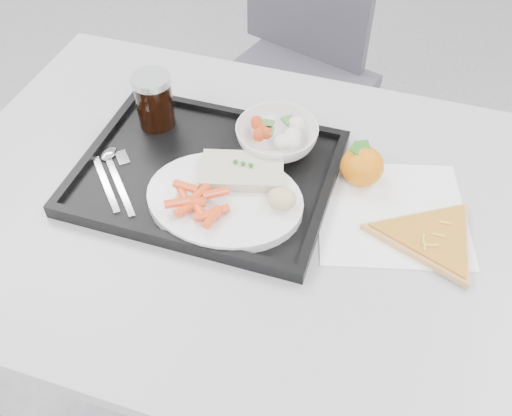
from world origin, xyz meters
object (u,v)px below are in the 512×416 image
(dinner_plate, at_px, (225,200))
(tray, at_px, (207,174))
(table, at_px, (268,231))
(tangerine, at_px, (362,166))
(pizza_slice, at_px, (431,238))
(salad_bowl, at_px, (277,137))
(chair, at_px, (296,51))
(cola_glass, at_px, (154,100))

(dinner_plate, bearing_deg, tray, 132.15)
(table, bearing_deg, dinner_plate, -156.83)
(tangerine, relative_size, pizza_slice, 0.31)
(salad_bowl, relative_size, tangerine, 1.93)
(salad_bowl, xyz_separation_m, tangerine, (0.16, -0.02, -0.00))
(chair, bearing_deg, dinner_plate, -83.77)
(pizza_slice, bearing_deg, table, -178.77)
(tray, xyz_separation_m, pizza_slice, (0.40, -0.03, 0.00))
(salad_bowl, distance_m, tangerine, 0.17)
(cola_glass, bearing_deg, tray, -34.69)
(salad_bowl, distance_m, cola_glass, 0.24)
(dinner_plate, height_order, tangerine, tangerine)
(chair, height_order, dinner_plate, chair)
(chair, distance_m, pizza_slice, 0.94)
(table, distance_m, chair, 0.84)
(tray, distance_m, pizza_slice, 0.40)
(salad_bowl, bearing_deg, cola_glass, -178.73)
(salad_bowl, relative_size, cola_glass, 1.41)
(chair, relative_size, dinner_plate, 3.44)
(table, height_order, chair, chair)
(cola_glass, bearing_deg, pizza_slice, -13.01)
(tray, bearing_deg, tangerine, 16.47)
(tray, height_order, dinner_plate, dinner_plate)
(table, xyz_separation_m, dinner_plate, (-0.07, -0.03, 0.09))
(tray, bearing_deg, cola_glass, 145.31)
(dinner_plate, xyz_separation_m, tangerine, (0.21, 0.14, 0.01))
(cola_glass, height_order, pizza_slice, cola_glass)
(table, bearing_deg, tray, 165.27)
(dinner_plate, xyz_separation_m, cola_glass, (-0.20, 0.16, 0.05))
(chair, height_order, pizza_slice, chair)
(table, bearing_deg, chair, 101.29)
(chair, relative_size, cola_glass, 8.61)
(chair, height_order, cola_glass, chair)
(table, height_order, dinner_plate, dinner_plate)
(salad_bowl, relative_size, pizza_slice, 0.60)
(table, xyz_separation_m, tangerine, (0.14, 0.11, 0.10))
(dinner_plate, distance_m, pizza_slice, 0.35)
(chair, xyz_separation_m, cola_glass, (-0.11, -0.68, 0.28))
(cola_glass, distance_m, pizza_slice, 0.56)
(chair, xyz_separation_m, tray, (0.03, -0.78, 0.22))
(dinner_plate, relative_size, tangerine, 3.42)
(tangerine, xyz_separation_m, pizza_slice, (0.14, -0.11, -0.02))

